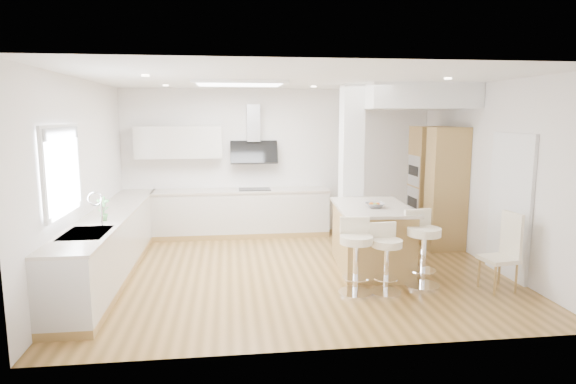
{
  "coord_description": "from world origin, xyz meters",
  "views": [
    {
      "loc": [
        -0.98,
        -6.87,
        2.28
      ],
      "look_at": [
        -0.08,
        0.4,
        1.12
      ],
      "focal_mm": 30.0,
      "sensor_mm": 36.0,
      "label": 1
    }
  ],
  "objects": [
    {
      "name": "ground",
      "position": [
        0.0,
        0.0,
        0.0
      ],
      "size": [
        6.0,
        6.0,
        0.0
      ],
      "primitive_type": "plane",
      "color": "#A1763C",
      "rests_on": "ground"
    },
    {
      "name": "ceiling",
      "position": [
        0.0,
        0.0,
        0.0
      ],
      "size": [
        6.0,
        5.0,
        0.02
      ],
      "primitive_type": "cube",
      "color": "white",
      "rests_on": "ground"
    },
    {
      "name": "wall_back",
      "position": [
        0.0,
        2.5,
        1.4
      ],
      "size": [
        6.0,
        0.04,
        2.8
      ],
      "primitive_type": "cube",
      "color": "white",
      "rests_on": "ground"
    },
    {
      "name": "wall_left",
      "position": [
        -3.0,
        0.0,
        1.4
      ],
      "size": [
        0.04,
        5.0,
        2.8
      ],
      "primitive_type": "cube",
      "color": "white",
      "rests_on": "ground"
    },
    {
      "name": "wall_right",
      "position": [
        3.0,
        0.0,
        1.4
      ],
      "size": [
        0.04,
        5.0,
        2.8
      ],
      "primitive_type": "cube",
      "color": "white",
      "rests_on": "ground"
    },
    {
      "name": "skylight",
      "position": [
        -0.79,
        0.6,
        2.77
      ],
      "size": [
        4.1,
        2.1,
        0.06
      ],
      "color": "white",
      "rests_on": "ground"
    },
    {
      "name": "window_left",
      "position": [
        -2.96,
        -0.9,
        1.69
      ],
      "size": [
        0.06,
        1.28,
        1.07
      ],
      "color": "white",
      "rests_on": "ground"
    },
    {
      "name": "doorway_right",
      "position": [
        2.97,
        -0.6,
        1.0
      ],
      "size": [
        0.05,
        1.0,
        2.1
      ],
      "color": "#423C34",
      "rests_on": "ground"
    },
    {
      "name": "counter_left",
      "position": [
        -2.7,
        0.23,
        0.46
      ],
      "size": [
        0.63,
        4.5,
        1.35
      ],
      "color": "#B0894B",
      "rests_on": "ground"
    },
    {
      "name": "counter_back",
      "position": [
        -0.91,
        2.22,
        0.7
      ],
      "size": [
        3.62,
        0.63,
        2.5
      ],
      "color": "#B0894B",
      "rests_on": "ground"
    },
    {
      "name": "pillar",
      "position": [
        1.05,
        0.95,
        1.4
      ],
      "size": [
        0.35,
        0.35,
        2.8
      ],
      "color": "white",
      "rests_on": "ground"
    },
    {
      "name": "soffit",
      "position": [
        2.1,
        1.4,
        2.6
      ],
      "size": [
        1.78,
        2.2,
        0.4
      ],
      "color": "white",
      "rests_on": "ground"
    },
    {
      "name": "oven_column",
      "position": [
        2.68,
        1.23,
        1.05
      ],
      "size": [
        0.63,
        1.21,
        2.1
      ],
      "color": "#B0894B",
      "rests_on": "ground"
    },
    {
      "name": "peninsula",
      "position": [
        1.13,
        -0.04,
        0.49
      ],
      "size": [
        1.17,
        1.67,
        1.04
      ],
      "rotation": [
        0.0,
        0.0,
        -0.08
      ],
      "color": "#B0894B",
      "rests_on": "ground"
    },
    {
      "name": "bar_stool_a",
      "position": [
        0.62,
        -1.04,
        0.55
      ],
      "size": [
        0.49,
        0.49,
        0.99
      ],
      "rotation": [
        0.0,
        0.0,
        -0.11
      ],
      "color": "white",
      "rests_on": "ground"
    },
    {
      "name": "bar_stool_b",
      "position": [
        1.01,
        -1.07,
        0.51
      ],
      "size": [
        0.44,
        0.44,
        0.91
      ],
      "rotation": [
        0.0,
        0.0,
        0.08
      ],
      "color": "white",
      "rests_on": "ground"
    },
    {
      "name": "bar_stool_c",
      "position": [
        1.58,
        -0.88,
        0.58
      ],
      "size": [
        0.55,
        0.55,
        1.04
      ],
      "rotation": [
        0.0,
        0.0,
        0.2
      ],
      "color": "white",
      "rests_on": "ground"
    },
    {
      "name": "dining_chair",
      "position": [
        2.61,
        -1.13,
        0.56
      ],
      "size": [
        0.46,
        0.46,
        1.04
      ],
      "rotation": [
        0.0,
        0.0,
        0.14
      ],
      "color": "#F4E8C7",
      "rests_on": "ground"
    }
  ]
}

